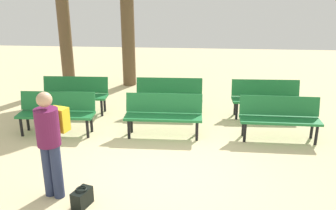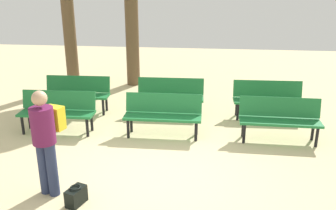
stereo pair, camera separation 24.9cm
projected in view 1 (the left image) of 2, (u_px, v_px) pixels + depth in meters
name	position (u px, v px, depth m)	size (l,w,h in m)	color
ground_plane	(159.00, 173.00, 6.18)	(24.00, 24.00, 0.00)	beige
bench_r0_c0	(57.00, 110.00, 7.65)	(1.61, 0.53, 0.87)	#1E7238
bench_r0_c1	(164.00, 112.00, 7.53)	(1.60, 0.50, 0.87)	#1E7238
bench_r0_c2	(279.00, 116.00, 7.36)	(1.61, 0.50, 0.87)	#1E7238
bench_r1_c0	(75.00, 93.00, 8.86)	(1.62, 0.53, 0.87)	#1E7238
bench_r1_c1	(169.00, 94.00, 8.74)	(1.61, 0.52, 0.87)	#1E7238
bench_r1_c2	(266.00, 96.00, 8.58)	(1.62, 0.54, 0.87)	#1E7238
tree_1	(65.00, 36.00, 10.61)	(0.36, 0.36, 3.15)	brown
visitor_with_backpack	(50.00, 138.00, 5.25)	(0.45, 0.59, 1.65)	navy
handbag	(82.00, 198.00, 5.23)	(0.27, 0.36, 0.29)	black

